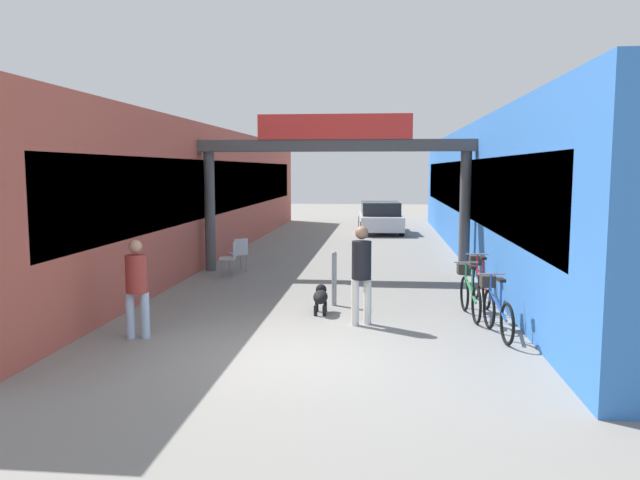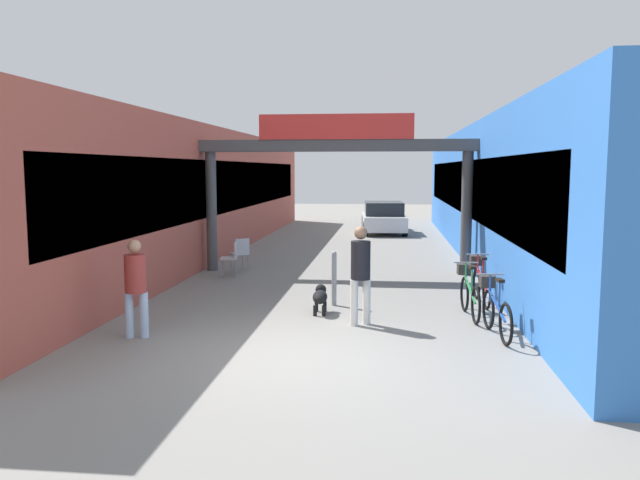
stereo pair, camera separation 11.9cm
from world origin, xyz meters
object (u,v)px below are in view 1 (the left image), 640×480
at_px(bicycle_blue_nearest, 496,309).
at_px(bollard_post_metal, 334,278).
at_px(pedestrian_with_dog, 361,268).
at_px(cafe_chair_aluminium_farther, 239,252).
at_px(dog_on_leash, 321,296).
at_px(pedestrian_companion, 137,283).
at_px(bicycle_red_third, 480,281).
at_px(bicycle_green_second, 469,293).
at_px(cafe_chair_aluminium_nearer, 230,256).
at_px(parked_car_white, 380,218).

xyz_separation_m(bicycle_blue_nearest, bollard_post_metal, (-2.82, 1.94, 0.12)).
height_order(pedestrian_with_dog, bicycle_blue_nearest, pedestrian_with_dog).
bearing_deg(bicycle_blue_nearest, cafe_chair_aluminium_farther, 134.15).
xyz_separation_m(dog_on_leash, cafe_chair_aluminium_farther, (-2.63, 4.58, 0.22)).
height_order(bicycle_blue_nearest, cafe_chair_aluminium_farther, bicycle_blue_nearest).
relative_size(pedestrian_companion, bicycle_red_third, 0.95).
relative_size(bicycle_green_second, cafe_chair_aluminium_nearer, 1.90).
distance_m(cafe_chair_aluminium_farther, parked_car_white, 11.32).
height_order(pedestrian_companion, bicycle_red_third, pedestrian_companion).
relative_size(bicycle_blue_nearest, cafe_chair_aluminium_farther, 1.89).
distance_m(pedestrian_companion, parked_car_white, 17.73).
distance_m(pedestrian_with_dog, cafe_chair_aluminium_farther, 6.40).
relative_size(dog_on_leash, bicycle_red_third, 0.42).
relative_size(pedestrian_with_dog, bollard_post_metal, 1.59).
distance_m(pedestrian_companion, bicycle_red_third, 6.79).
xyz_separation_m(pedestrian_companion, parked_car_white, (3.82, 17.31, -0.26)).
height_order(pedestrian_companion, cafe_chair_aluminium_farther, pedestrian_companion).
distance_m(dog_on_leash, bollard_post_metal, 0.76).
bearing_deg(bicycle_green_second, bollard_post_metal, 166.14).
bearing_deg(pedestrian_companion, bicycle_green_second, 20.81).
height_order(pedestrian_companion, cafe_chair_aluminium_nearer, pedestrian_companion).
height_order(pedestrian_with_dog, bicycle_red_third, pedestrian_with_dog).
distance_m(dog_on_leash, cafe_chair_aluminium_nearer, 4.63).
relative_size(bicycle_green_second, parked_car_white, 0.41).
height_order(bollard_post_metal, cafe_chair_aluminium_nearer, bollard_post_metal).
relative_size(bicycle_blue_nearest, bollard_post_metal, 1.54).
xyz_separation_m(bollard_post_metal, cafe_chair_aluminium_nearer, (-2.87, 3.09, -0.02)).
xyz_separation_m(bicycle_green_second, parked_car_white, (-1.71, 15.21, 0.21)).
bearing_deg(dog_on_leash, bicycle_red_third, 21.87).
bearing_deg(bicycle_blue_nearest, cafe_chair_aluminium_nearer, 138.55).
distance_m(pedestrian_with_dog, dog_on_leash, 1.32).
distance_m(bicycle_red_third, cafe_chair_aluminium_nearer, 6.34).
distance_m(bicycle_blue_nearest, parked_car_white, 16.64).
height_order(dog_on_leash, bicycle_red_third, bicycle_red_third).
bearing_deg(bollard_post_metal, bicycle_green_second, -13.86).
bearing_deg(cafe_chair_aluminium_nearer, bollard_post_metal, -47.04).
distance_m(bicycle_blue_nearest, bollard_post_metal, 3.43).
height_order(cafe_chair_aluminium_nearer, parked_car_white, parked_car_white).
xyz_separation_m(bicycle_red_third, cafe_chair_aluminium_nearer, (-5.82, 2.52, 0.10)).
relative_size(dog_on_leash, bicycle_blue_nearest, 0.42).
xyz_separation_m(bollard_post_metal, parked_car_white, (0.86, 14.58, 0.09)).
height_order(cafe_chair_aluminium_nearer, cafe_chair_aluminium_farther, same).
bearing_deg(parked_car_white, dog_on_leash, -93.96).
bearing_deg(bicycle_green_second, bicycle_red_third, 72.41).
height_order(bicycle_red_third, cafe_chair_aluminium_farther, bicycle_red_third).
height_order(bicycle_red_third, parked_car_white, parked_car_white).
distance_m(pedestrian_companion, bollard_post_metal, 4.05).
bearing_deg(bicycle_red_third, pedestrian_companion, -150.80).
xyz_separation_m(dog_on_leash, bicycle_blue_nearest, (3.02, -1.25, 0.12)).
relative_size(pedestrian_companion, parked_car_white, 0.39).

